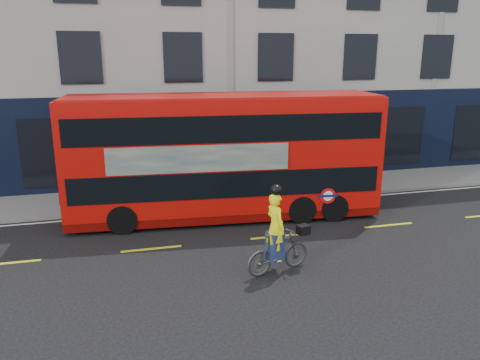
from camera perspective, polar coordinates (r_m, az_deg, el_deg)
name	(u,v)px	position (r m, az deg, el deg)	size (l,w,h in m)	color
ground	(294,255)	(13.88, 6.62, -9.11)	(120.00, 120.00, 0.00)	black
pavement	(239,191)	(19.67, -0.10, -1.38)	(60.00, 3.00, 0.12)	slate
kerb	(249,202)	(18.29, 1.06, -2.68)	(60.00, 0.12, 0.13)	slate
building_terrace	(208,16)	(25.20, -3.95, 19.34)	(50.00, 10.07, 15.00)	#ACAAA2
road_edge_line	(251,206)	(18.03, 1.31, -3.15)	(58.00, 0.10, 0.01)	silver
lane_dashes	(278,236)	(15.17, 4.60, -6.85)	(58.00, 0.12, 0.01)	gold
bus	(226,156)	(16.31, -1.78, 2.95)	(10.92, 3.33, 4.33)	#BC0C07
cyclist	(278,244)	(12.53, 4.60, -7.73)	(1.99, 1.01, 2.46)	#424547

